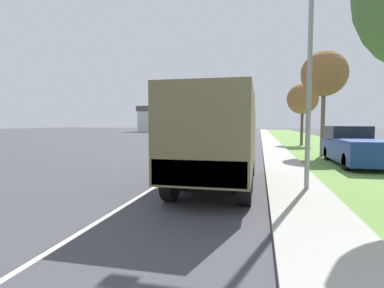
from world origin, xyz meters
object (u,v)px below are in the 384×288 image
military_truck (218,135)px  pickup_truck (354,147)px  lamp_post (303,46)px  car_second_ahead (206,136)px  car_nearest_ahead (239,141)px

military_truck → pickup_truck: military_truck is taller
pickup_truck → lamp_post: 8.49m
military_truck → car_second_ahead: bearing=100.9°
car_nearest_ahead → car_second_ahead: (-3.94, 7.67, 0.06)m
car_nearest_ahead → pickup_truck: size_ratio=0.75×
military_truck → car_second_ahead: military_truck is taller
car_nearest_ahead → car_second_ahead: size_ratio=1.11×
car_nearest_ahead → lamp_post: 14.99m
car_second_ahead → lamp_post: 23.22m
military_truck → lamp_post: 3.67m
military_truck → pickup_truck: 9.07m
car_nearest_ahead → car_second_ahead: bearing=117.2°
pickup_truck → lamp_post: bearing=-116.6°
car_second_ahead → pickup_truck: pickup_truck is taller
pickup_truck → lamp_post: size_ratio=0.81×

